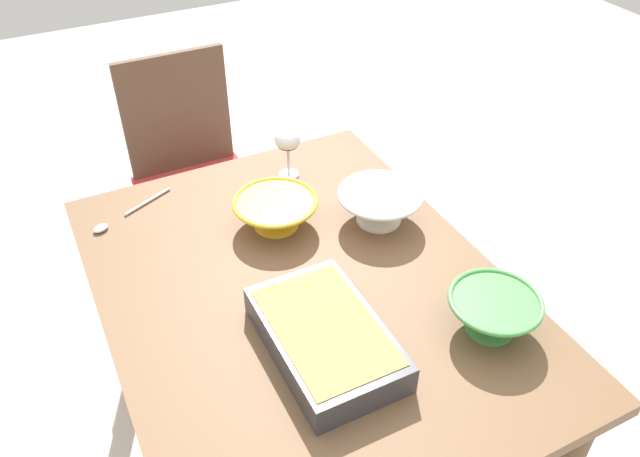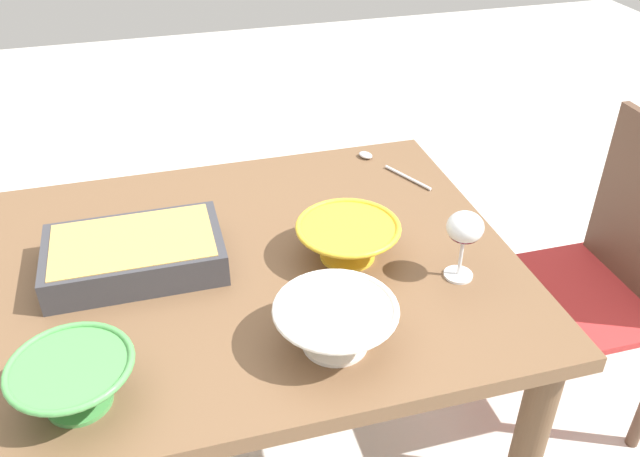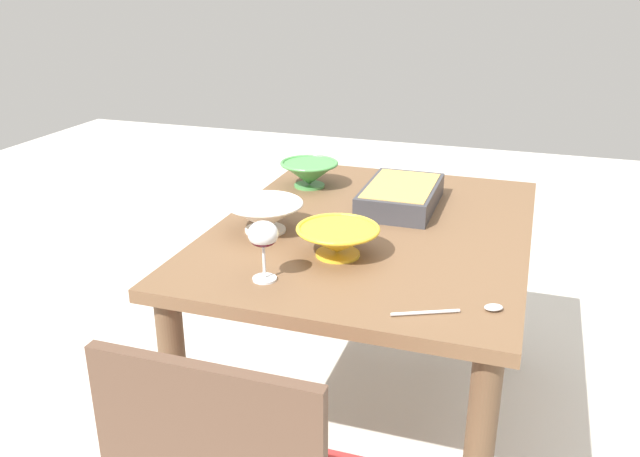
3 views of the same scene
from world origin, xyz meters
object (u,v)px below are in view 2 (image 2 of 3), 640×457
at_px(chair, 598,278).
at_px(wine_glass, 465,231).
at_px(small_bowl, 74,381).
at_px(serving_bowl, 335,324).
at_px(serving_spoon, 380,163).
at_px(dining_table, 236,302).
at_px(mixing_bowl, 348,239).
at_px(casserole_dish, 135,253).

height_order(chair, wine_glass, chair).
bearing_deg(small_bowl, serving_bowl, 2.41).
height_order(wine_glass, serving_spoon, wine_glass).
xyz_separation_m(dining_table, mixing_bowl, (0.25, -0.04, 0.16)).
bearing_deg(wine_glass, serving_bowl, -157.54).
relative_size(dining_table, serving_spoon, 5.00).
xyz_separation_m(casserole_dish, serving_bowl, (0.35, -0.34, 0.01)).
height_order(small_bowl, serving_spoon, small_bowl).
distance_m(small_bowl, serving_spoon, 1.02).
xyz_separation_m(casserole_dish, small_bowl, (-0.11, -0.36, 0.01)).
xyz_separation_m(casserole_dish, mixing_bowl, (0.45, -0.08, 0.01)).
height_order(serving_bowl, serving_spoon, serving_bowl).
relative_size(mixing_bowl, serving_bowl, 0.99).
bearing_deg(serving_bowl, mixing_bowl, 67.84).
bearing_deg(small_bowl, mixing_bowl, 26.39).
bearing_deg(dining_table, casserole_dish, 168.09).
distance_m(wine_glass, mixing_bowl, 0.25).
bearing_deg(chair, dining_table, 179.75).
height_order(chair, small_bowl, chair).
bearing_deg(small_bowl, chair, 13.61).
xyz_separation_m(small_bowl, serving_bowl, (0.46, 0.02, -0.00)).
height_order(casserole_dish, small_bowl, small_bowl).
height_order(dining_table, casserole_dish, casserole_dish).
bearing_deg(serving_spoon, wine_glass, -90.88).
bearing_deg(dining_table, wine_glass, -20.28).
relative_size(dining_table, small_bowl, 5.89).
relative_size(dining_table, chair, 1.36).
xyz_separation_m(mixing_bowl, serving_spoon, (0.21, 0.38, -0.04)).
distance_m(dining_table, casserole_dish, 0.25).
bearing_deg(serving_spoon, chair, -33.93).
bearing_deg(casserole_dish, wine_glass, -17.80).
bearing_deg(casserole_dish, mixing_bowl, -10.08).
bearing_deg(mixing_bowl, casserole_dish, 169.92).
bearing_deg(serving_spoon, casserole_dish, -155.73).
bearing_deg(casserole_dish, dining_table, -11.91).
relative_size(casserole_dish, small_bowl, 1.78).
relative_size(wine_glass, casserole_dish, 0.42).
xyz_separation_m(wine_glass, small_bowl, (-0.77, -0.15, -0.06)).
height_order(wine_glass, serving_bowl, wine_glass).
bearing_deg(serving_spoon, dining_table, -143.62).
relative_size(wine_glass, serving_bowl, 0.68).
distance_m(chair, casserole_dish, 1.22).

